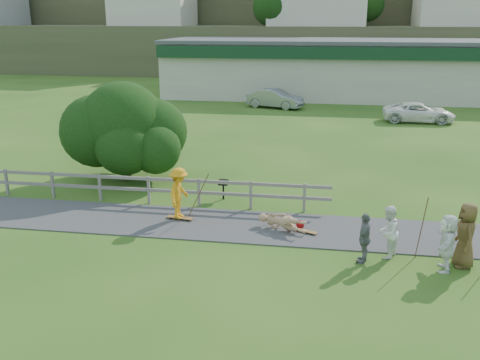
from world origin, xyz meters
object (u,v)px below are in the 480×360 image
at_px(spectator_b, 365,238).
at_px(spectator_c, 466,235).
at_px(spectator_d, 447,243).
at_px(tree, 124,141).
at_px(bbq, 223,190).
at_px(skater_rider, 179,196).
at_px(spectator_a, 388,232).
at_px(car_white, 419,112).
at_px(car_silver, 275,99).
at_px(skater_fallen, 282,222).

bearing_deg(spectator_b, spectator_c, 110.19).
distance_m(spectator_d, tree, 14.23).
bearing_deg(bbq, tree, 158.34).
bearing_deg(spectator_b, bbq, -117.77).
height_order(skater_rider, spectator_b, skater_rider).
bearing_deg(spectator_a, car_white, -166.04).
bearing_deg(bbq, spectator_a, -36.05).
relative_size(skater_rider, bbq, 2.28).
distance_m(spectator_c, car_silver, 28.93).
height_order(spectator_a, car_silver, spectator_a).
relative_size(skater_fallen, car_silver, 0.39).
bearing_deg(skater_rider, car_white, -20.64).
relative_size(tree, bbq, 7.49).
distance_m(spectator_d, bbq, 9.04).
xyz_separation_m(skater_rider, car_silver, (0.80, 25.49, -0.16)).
bearing_deg(tree, car_white, 47.61).
bearing_deg(spectator_a, spectator_d, 93.39).
height_order(spectator_b, car_silver, spectator_b).
bearing_deg(car_silver, tree, -173.34).
xyz_separation_m(spectator_b, tree, (-10.01, 7.01, 1.00)).
xyz_separation_m(skater_fallen, car_silver, (-2.89, 25.90, 0.43)).
bearing_deg(car_silver, skater_rider, -162.89).
relative_size(skater_rider, car_white, 0.38).
bearing_deg(car_white, tree, 138.06).
height_order(skater_rider, car_white, skater_rider).
xyz_separation_m(skater_fallen, spectator_d, (4.85, -2.16, 0.52)).
relative_size(spectator_b, bbq, 1.90).
xyz_separation_m(skater_rider, skater_fallen, (3.68, -0.41, -0.59)).
distance_m(spectator_c, spectator_d, 0.69).
xyz_separation_m(car_silver, car_white, (10.48, -4.47, -0.08)).
height_order(spectator_d, car_silver, spectator_d).
height_order(skater_fallen, spectator_c, spectator_c).
xyz_separation_m(skater_rider, bbq, (1.09, 2.52, -0.52)).
bearing_deg(spectator_d, spectator_c, 132.65).
relative_size(skater_rider, spectator_d, 1.09).
bearing_deg(car_white, skater_fallen, 160.95).
xyz_separation_m(skater_rider, spectator_d, (8.53, -2.58, -0.07)).
distance_m(skater_fallen, spectator_c, 5.75).
bearing_deg(car_white, skater_rider, 152.25).
bearing_deg(car_white, car_silver, 67.35).
xyz_separation_m(skater_rider, spectator_c, (9.11, -2.22, 0.05)).
relative_size(car_silver, bbq, 5.70).
bearing_deg(bbq, skater_rider, -111.98).
bearing_deg(car_silver, spectator_b, -150.01).
xyz_separation_m(spectator_d, car_silver, (-7.74, 28.07, -0.09)).
relative_size(spectator_a, tree, 0.27).
xyz_separation_m(spectator_d, bbq, (-7.45, 5.10, -0.44)).
relative_size(skater_fallen, car_white, 0.37).
distance_m(skater_fallen, spectator_a, 3.68).
bearing_deg(car_white, spectator_b, 168.41).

